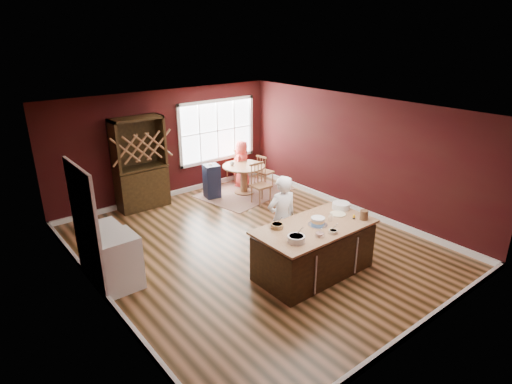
# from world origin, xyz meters

# --- Properties ---
(room_shell) EXTENTS (7.00, 7.00, 7.00)m
(room_shell) POSITION_xyz_m (0.00, 0.00, 1.35)
(room_shell) COLOR #905E3A
(room_shell) RESTS_ON ground
(window) EXTENTS (2.36, 0.10, 1.66)m
(window) POSITION_xyz_m (1.50, 3.47, 1.50)
(window) COLOR white
(window) RESTS_ON room_shell
(doorway) EXTENTS (0.08, 1.26, 2.13)m
(doorway) POSITION_xyz_m (-2.97, 0.60, 1.02)
(doorway) COLOR white
(doorway) RESTS_ON room_shell
(kitchen_island) EXTENTS (2.12, 1.11, 0.92)m
(kitchen_island) POSITION_xyz_m (0.20, -1.43, 0.44)
(kitchen_island) COLOR black
(kitchen_island) RESTS_ON ground
(dining_table) EXTENTS (1.09, 1.09, 0.75)m
(dining_table) POSITION_xyz_m (1.62, 2.47, 0.53)
(dining_table) COLOR brown
(dining_table) RESTS_ON ground
(baker) EXTENTS (0.66, 0.49, 1.64)m
(baker) POSITION_xyz_m (0.11, -0.68, 0.82)
(baker) COLOR white
(baker) RESTS_ON ground
(layer_cake) EXTENTS (0.34, 0.34, 0.14)m
(layer_cake) POSITION_xyz_m (0.26, -1.43, 0.99)
(layer_cake) COLOR silver
(layer_cake) RESTS_ON kitchen_island
(bowl_blue) EXTENTS (0.28, 0.28, 0.11)m
(bowl_blue) POSITION_xyz_m (-0.46, -1.65, 0.97)
(bowl_blue) COLOR white
(bowl_blue) RESTS_ON kitchen_island
(bowl_yellow) EXTENTS (0.21, 0.21, 0.08)m
(bowl_yellow) POSITION_xyz_m (-0.37, -1.09, 0.96)
(bowl_yellow) COLOR #A37F3C
(bowl_yellow) RESTS_ON kitchen_island
(bowl_pink) EXTENTS (0.16, 0.16, 0.06)m
(bowl_pink) POSITION_xyz_m (-0.03, -1.75, 0.95)
(bowl_pink) COLOR silver
(bowl_pink) RESTS_ON kitchen_island
(bowl_olive) EXTENTS (0.15, 0.15, 0.06)m
(bowl_olive) POSITION_xyz_m (0.23, -1.81, 0.95)
(bowl_olive) COLOR beige
(bowl_olive) RESTS_ON kitchen_island
(drinking_glass) EXTENTS (0.07, 0.07, 0.13)m
(drinking_glass) POSITION_xyz_m (0.55, -1.45, 0.99)
(drinking_glass) COLOR white
(drinking_glass) RESTS_ON kitchen_island
(dinner_plate) EXTENTS (0.28, 0.28, 0.02)m
(dinner_plate) POSITION_xyz_m (0.86, -1.35, 0.93)
(dinner_plate) COLOR beige
(dinner_plate) RESTS_ON kitchen_island
(white_tub) EXTENTS (0.32, 0.32, 0.11)m
(white_tub) POSITION_xyz_m (1.12, -1.21, 0.98)
(white_tub) COLOR white
(white_tub) RESTS_ON kitchen_island
(stoneware_crock) EXTENTS (0.14, 0.14, 0.17)m
(stoneware_crock) POSITION_xyz_m (1.05, -1.78, 1.01)
(stoneware_crock) COLOR #503C1E
(stoneware_crock) RESTS_ON kitchen_island
(toy_figurine) EXTENTS (0.05, 0.05, 0.08)m
(toy_figurine) POSITION_xyz_m (0.93, -1.66, 0.96)
(toy_figurine) COLOR #EBAC12
(toy_figurine) RESTS_ON kitchen_island
(rug) EXTENTS (2.47, 2.07, 0.01)m
(rug) POSITION_xyz_m (1.62, 2.47, 0.01)
(rug) COLOR brown
(rug) RESTS_ON ground
(chair_east) EXTENTS (0.42, 0.44, 0.91)m
(chair_east) POSITION_xyz_m (2.37, 2.49, 0.45)
(chair_east) COLOR #996734
(chair_east) RESTS_ON ground
(chair_south) EXTENTS (0.44, 0.42, 1.02)m
(chair_south) POSITION_xyz_m (1.51, 1.63, 0.51)
(chair_south) COLOR olive
(chair_south) RESTS_ON ground
(chair_north) EXTENTS (0.47, 0.45, 1.01)m
(chair_north) POSITION_xyz_m (1.97, 3.33, 0.51)
(chair_north) COLOR brown
(chair_north) RESTS_ON ground
(seated_woman) EXTENTS (0.73, 0.64, 1.26)m
(seated_woman) POSITION_xyz_m (1.90, 2.92, 0.63)
(seated_woman) COLOR #EB413B
(seated_woman) RESTS_ON ground
(high_chair) EXTENTS (0.43, 0.43, 0.90)m
(high_chair) POSITION_xyz_m (0.80, 2.73, 0.45)
(high_chair) COLOR black
(high_chair) RESTS_ON ground
(toddler) EXTENTS (0.18, 0.14, 0.26)m
(toddler) POSITION_xyz_m (0.87, 2.82, 0.81)
(toddler) COLOR #8CA5BF
(toddler) RESTS_ON high_chair
(table_plate) EXTENTS (0.20, 0.20, 0.01)m
(table_plate) POSITION_xyz_m (1.88, 2.36, 0.76)
(table_plate) COLOR beige
(table_plate) RESTS_ON dining_table
(table_cup) EXTENTS (0.12, 0.12, 0.09)m
(table_cup) POSITION_xyz_m (1.40, 2.68, 0.79)
(table_cup) COLOR silver
(table_cup) RESTS_ON dining_table
(hutch) EXTENTS (1.20, 0.50, 2.19)m
(hutch) POSITION_xyz_m (-0.84, 3.22, 1.10)
(hutch) COLOR black
(hutch) RESTS_ON ground
(washer) EXTENTS (0.65, 0.63, 0.94)m
(washer) POSITION_xyz_m (-2.64, 0.28, 0.47)
(washer) COLOR silver
(washer) RESTS_ON ground
(dryer) EXTENTS (0.61, 0.59, 0.89)m
(dryer) POSITION_xyz_m (-2.64, 0.92, 0.44)
(dryer) COLOR silver
(dryer) RESTS_ON ground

